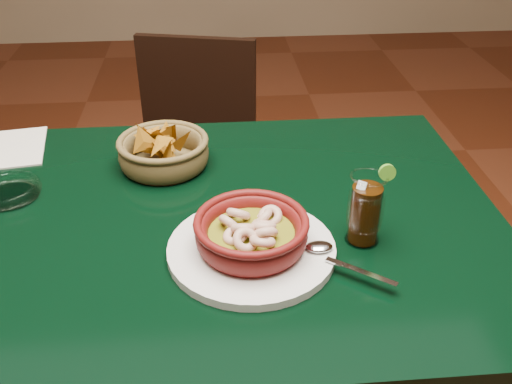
{
  "coord_description": "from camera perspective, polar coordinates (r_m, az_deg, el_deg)",
  "views": [
    {
      "loc": [
        0.07,
        -0.88,
        1.36
      ],
      "look_at": [
        0.14,
        -0.02,
        0.81
      ],
      "focal_mm": 40.0,
      "sensor_mm": 36.0,
      "label": 1
    }
  ],
  "objects": [
    {
      "name": "glass_ashtray",
      "position": [
        1.21,
        -23.48,
        0.11
      ],
      "size": [
        0.13,
        0.13,
        0.03
      ],
      "color": "white",
      "rests_on": "dining_table"
    },
    {
      "name": "cola_drink",
      "position": [
        0.98,
        10.89,
        -1.71
      ],
      "size": [
        0.13,
        0.13,
        0.15
      ],
      "color": "white",
      "rests_on": "dining_table"
    },
    {
      "name": "dining_table",
      "position": [
        1.13,
        -7.24,
        -6.62
      ],
      "size": [
        1.2,
        0.8,
        0.75
      ],
      "color": "black",
      "rests_on": "ground"
    },
    {
      "name": "guacamole_ramekin",
      "position": [
        1.31,
        -9.65,
        5.27
      ],
      "size": [
        0.12,
        0.12,
        0.04
      ],
      "color": "#540E0D",
      "rests_on": "dining_table"
    },
    {
      "name": "dining_chair",
      "position": [
        1.82,
        -6.34,
        2.65
      ],
      "size": [
        0.47,
        0.47,
        0.84
      ],
      "color": "black",
      "rests_on": "ground"
    },
    {
      "name": "chip_basket",
      "position": [
        1.22,
        -9.24,
        4.03
      ],
      "size": [
        0.22,
        0.22,
        0.12
      ],
      "color": "brown",
      "rests_on": "dining_table"
    },
    {
      "name": "shrimp_plate",
      "position": [
        0.95,
        -0.43,
        -4.52
      ],
      "size": [
        0.36,
        0.28,
        0.08
      ],
      "color": "silver",
      "rests_on": "dining_table"
    },
    {
      "name": "paper_menu",
      "position": [
        1.4,
        -23.21,
        4.05
      ],
      "size": [
        0.17,
        0.21,
        0.0
      ],
      "color": "beige",
      "rests_on": "dining_table"
    }
  ]
}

